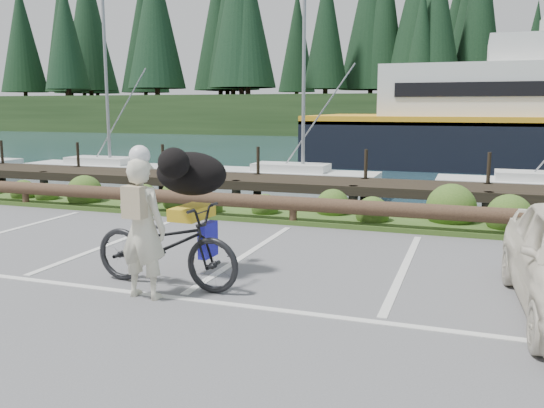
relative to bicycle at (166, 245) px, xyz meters
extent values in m
plane|color=#575759|center=(0.41, -0.02, -0.59)|extent=(72.00, 72.00, 0.00)
plane|color=#1B3540|center=(0.41, 47.98, -1.79)|extent=(160.00, 160.00, 0.00)
cube|color=#3D5B21|center=(0.41, 5.28, -0.54)|extent=(34.00, 1.60, 0.10)
imported|color=black|center=(0.00, 0.00, 0.00)|extent=(2.27, 0.91, 1.17)
imported|color=beige|center=(-0.03, -0.52, 0.33)|extent=(0.69, 0.48, 1.83)
ellipsoid|color=black|center=(0.04, 0.71, 0.91)|extent=(0.61, 1.14, 0.64)
camera|label=1|loc=(3.92, -6.77, 1.87)|focal=38.00mm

